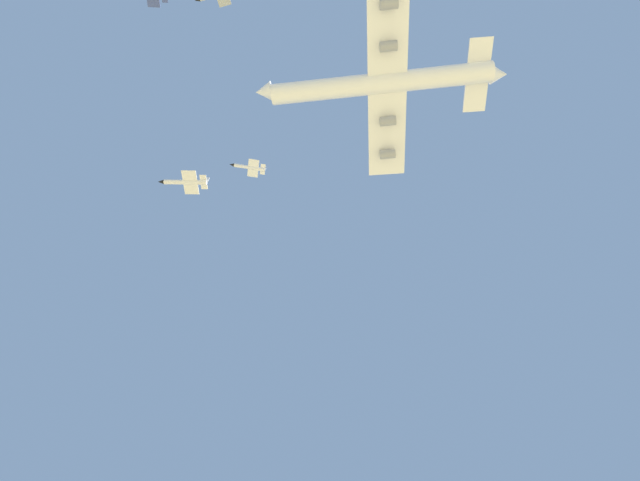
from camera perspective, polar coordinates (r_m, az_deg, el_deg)
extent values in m
cylinder|color=white|center=(148.19, 7.69, 19.19)|extent=(68.27, 10.83, 6.40)
cone|color=white|center=(148.71, -7.20, 18.26)|extent=(5.39, 6.39, 6.08)
cone|color=white|center=(156.98, 21.81, 19.02)|extent=(5.01, 5.77, 5.76)
cube|color=white|center=(147.49, 8.55, 19.13)|extent=(13.89, 60.34, 2.83)
cylinder|color=gray|center=(151.83, 8.58, 10.82)|extent=(5.19, 3.32, 3.00)
cylinder|color=gray|center=(148.23, 8.62, 14.79)|extent=(5.19, 3.32, 3.00)
cylinder|color=gray|center=(143.29, 8.71, 23.23)|extent=(5.19, 3.32, 3.00)
cylinder|color=gray|center=(142.05, 8.76, 27.62)|extent=(5.19, 3.32, 3.00)
cube|color=white|center=(162.02, 18.61, 19.76)|extent=(8.03, 1.30, 10.42)
cube|color=white|center=(155.11, 19.39, 19.15)|extent=(7.69, 22.22, 1.34)
cylinder|color=silver|center=(144.26, -16.73, 7.12)|extent=(13.06, 2.16, 1.50)
cone|color=black|center=(146.54, -19.56, 7.04)|extent=(2.07, 1.60, 1.50)
cube|color=silver|center=(143.68, -16.17, 7.10)|extent=(4.80, 8.21, 0.24)
cube|color=silver|center=(144.52, -14.43, 7.52)|extent=(2.41, 0.32, 2.60)
cube|color=silver|center=(142.99, -14.58, 7.21)|extent=(2.24, 4.90, 0.20)
cone|color=black|center=(181.86, -15.34, 27.41)|extent=(2.25, 1.85, 1.50)
cylinder|color=silver|center=(192.93, -8.93, 9.16)|extent=(13.03, 4.12, 1.50)
cone|color=black|center=(193.70, -11.16, 9.44)|extent=(2.26, 1.88, 1.50)
cube|color=silver|center=(192.64, -8.49, 9.08)|extent=(5.94, 8.73, 0.24)
cube|color=silver|center=(194.32, -7.23, 9.19)|extent=(2.39, 0.69, 2.60)
cube|color=silver|center=(192.74, -7.29, 8.98)|extent=(2.94, 5.11, 0.20)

